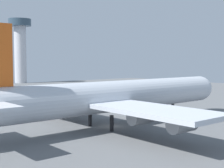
% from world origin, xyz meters
% --- Properties ---
extents(ground_plane, '(238.64, 238.64, 0.00)m').
position_xyz_m(ground_plane, '(0.00, 0.00, 0.00)').
color(ground_plane, slate).
extents(cargo_airplane, '(59.66, 47.01, 17.52)m').
position_xyz_m(cargo_airplane, '(-0.33, 0.00, 5.52)').
color(cargo_airplane, silver).
rests_on(cargo_airplane, ground_plane).
extents(safety_cone_nose, '(0.43, 0.43, 0.61)m').
position_xyz_m(safety_cone_nose, '(26.85, -3.36, 0.31)').
color(safety_cone_nose, orange).
rests_on(safety_cone_nose, ground_plane).
extents(control_tower, '(11.86, 11.86, 33.99)m').
position_xyz_m(control_tower, '(38.74, 121.14, 20.35)').
color(control_tower, silver).
rests_on(control_tower, ground_plane).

